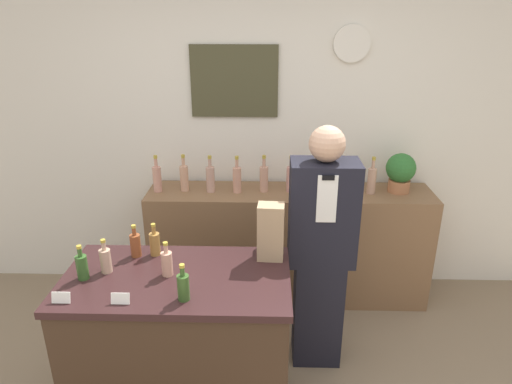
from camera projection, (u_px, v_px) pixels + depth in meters
name	position (u px, v px, depth m)	size (l,w,h in m)	color
back_wall	(260.00, 128.00, 3.62)	(5.20, 0.09, 2.70)	silver
back_shelf	(289.00, 245.00, 3.68)	(2.20, 0.44, 0.93)	brown
display_counter	(181.00, 345.00, 2.60)	(1.22, 0.67, 0.91)	#382619
shopkeeper	(321.00, 253.00, 2.87)	(0.41, 0.26, 1.63)	black
potted_plant	(401.00, 171.00, 3.46)	(0.22, 0.22, 0.30)	#B27047
paper_bag	(271.00, 232.00, 2.55)	(0.15, 0.12, 0.33)	tan
price_card_left	(61.00, 298.00, 2.20)	(0.09, 0.02, 0.06)	white
price_card_right	(120.00, 299.00, 2.19)	(0.09, 0.02, 0.06)	white
counter_bottle_0	(82.00, 266.00, 2.38)	(0.06, 0.06, 0.20)	#315824
counter_bottle_1	(106.00, 260.00, 2.44)	(0.06, 0.06, 0.20)	tan
counter_bottle_2	(135.00, 244.00, 2.61)	(0.06, 0.06, 0.20)	brown
counter_bottle_3	(155.00, 243.00, 2.62)	(0.06, 0.06, 0.20)	olive
counter_bottle_4	(167.00, 263.00, 2.42)	(0.06, 0.06, 0.20)	tan
counter_bottle_5	(183.00, 286.00, 2.21)	(0.06, 0.06, 0.20)	#335423
shelf_bottle_0	(157.00, 178.00, 3.48)	(0.07, 0.07, 0.29)	tan
shelf_bottle_1	(184.00, 177.00, 3.50)	(0.07, 0.07, 0.29)	tan
shelf_bottle_2	(210.00, 178.00, 3.47)	(0.07, 0.07, 0.29)	tan
shelf_bottle_3	(237.00, 179.00, 3.46)	(0.07, 0.07, 0.29)	tan
shelf_bottle_4	(264.00, 178.00, 3.48)	(0.07, 0.07, 0.29)	tan
shelf_bottle_5	(291.00, 178.00, 3.48)	(0.07, 0.07, 0.29)	tan
shelf_bottle_6	(318.00, 179.00, 3.47)	(0.07, 0.07, 0.29)	tan
shelf_bottle_7	(344.00, 178.00, 3.47)	(0.07, 0.07, 0.29)	tan
shelf_bottle_8	(372.00, 180.00, 3.44)	(0.07, 0.07, 0.29)	tan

